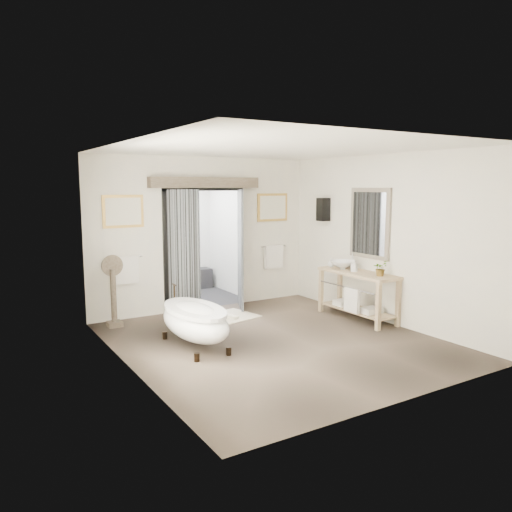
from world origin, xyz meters
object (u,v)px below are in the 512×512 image
Objects in this scene: vanity at (357,291)px; rug at (223,318)px; clawfoot_tub at (195,321)px; basin at (343,265)px.

rug is (-2.02, 1.28, -0.50)m from vanity.
basin reaches higher than clawfoot_tub.
vanity is 0.56m from basin.
rug is (1.09, 1.19, -0.39)m from clawfoot_tub.
rug is at bearing 147.68° from vanity.
vanity reaches higher than rug.
clawfoot_tub is at bearing 178.41° from vanity.
basin is (3.08, 0.28, 0.53)m from clawfoot_tub.
clawfoot_tub is 3.62× the size of basin.
clawfoot_tub is 3.12m from vanity.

